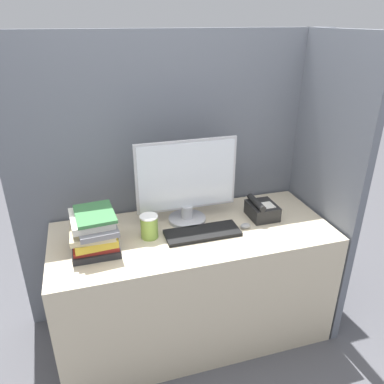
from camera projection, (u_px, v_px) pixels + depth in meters
The scene contains 10 objects.
ground_plane at pixel (210, 370), 2.11m from camera, with size 12.00×12.00×0.00m, color #4C4C51.
cubicle_panel_rear at pixel (177, 181), 2.33m from camera, with size 1.95×0.04×1.75m.
cubicle_panel_right at pixel (321, 187), 2.25m from camera, with size 0.04×0.71×1.75m.
desk at pixel (193, 283), 2.24m from camera, with size 1.55×0.65×0.73m.
monitor at pixel (187, 184), 2.10m from camera, with size 0.58×0.22×0.49m.
keyboard at pixel (202, 233), 2.05m from camera, with size 0.41×0.16×0.02m.
mouse at pixel (245, 226), 2.10m from camera, with size 0.06×0.04×0.03m.
coffee_cup at pixel (149, 226), 2.00m from camera, with size 0.10×0.10×0.13m.
book_stack at pixel (94, 232), 1.88m from camera, with size 0.23×0.30×0.21m.
desk_telephone at pixel (262, 210), 2.21m from camera, with size 0.15×0.18×0.12m.
Camera 1 is at (-0.52, -1.39, 1.80)m, focal length 35.00 mm.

